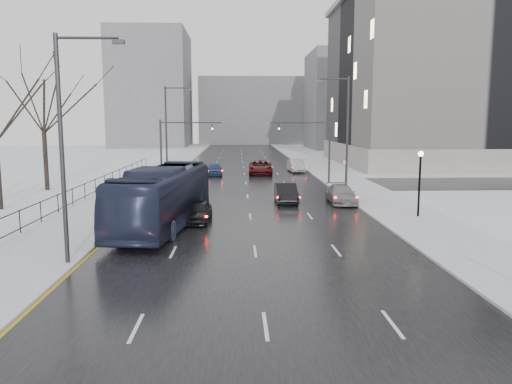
{
  "coord_description": "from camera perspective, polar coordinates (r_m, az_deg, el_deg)",
  "views": [
    {
      "loc": [
        -0.85,
        -1.75,
        6.37
      ],
      "look_at": [
        0.17,
        25.3,
        2.5
      ],
      "focal_mm": 35.0,
      "sensor_mm": 36.0,
      "label": 1
    }
  ],
  "objects": [
    {
      "name": "road",
      "position": [
        62.08,
        -1.36,
        2.26
      ],
      "size": [
        16.0,
        150.0,
        0.04
      ],
      "primitive_type": "cube",
      "color": "black",
      "rests_on": "ground"
    },
    {
      "name": "cross_road",
      "position": [
        50.16,
        -1.17,
        0.86
      ],
      "size": [
        130.0,
        10.0,
        0.04
      ],
      "primitive_type": "cube",
      "color": "black",
      "rests_on": "ground"
    },
    {
      "name": "sidewalk_left",
      "position": [
        62.82,
        -10.99,
        2.24
      ],
      "size": [
        5.0,
        150.0,
        0.16
      ],
      "primitive_type": "cube",
      "color": "silver",
      "rests_on": "ground"
    },
    {
      "name": "sidewalk_right",
      "position": [
        63.1,
        8.22,
        2.33
      ],
      "size": [
        5.0,
        150.0,
        0.16
      ],
      "primitive_type": "cube",
      "color": "silver",
      "rests_on": "ground"
    },
    {
      "name": "park_strip",
      "position": [
        64.96,
        -19.31,
        2.11
      ],
      "size": [
        14.0,
        150.0,
        0.12
      ],
      "primitive_type": "cube",
      "color": "white",
      "rests_on": "ground"
    },
    {
      "name": "tree_park_d",
      "position": [
        40.08,
        -27.16,
        -1.92
      ],
      "size": [
        8.75,
        8.75,
        12.5
      ],
      "primitive_type": null,
      "color": "black",
      "rests_on": "ground"
    },
    {
      "name": "tree_park_e",
      "position": [
        49.34,
        -22.72,
        0.08
      ],
      "size": [
        9.45,
        9.45,
        13.5
      ],
      "primitive_type": null,
      "color": "black",
      "rests_on": "ground"
    },
    {
      "name": "iron_fence",
      "position": [
        34.43,
        -22.8,
        -1.63
      ],
      "size": [
        0.06,
        70.0,
        1.3
      ],
      "color": "black",
      "rests_on": "sidewalk_left"
    },
    {
      "name": "streetlight_r_mid",
      "position": [
        42.72,
        10.1,
        7.0
      ],
      "size": [
        2.95,
        0.25,
        10.0
      ],
      "color": "#2D2D33",
      "rests_on": "ground"
    },
    {
      "name": "streetlight_l_near",
      "position": [
        22.96,
        -20.84,
        5.73
      ],
      "size": [
        2.95,
        0.25,
        10.0
      ],
      "color": "#2D2D33",
      "rests_on": "ground"
    },
    {
      "name": "streetlight_l_far",
      "position": [
        54.25,
        -9.99,
        7.22
      ],
      "size": [
        2.95,
        0.25,
        10.0
      ],
      "color": "#2D2D33",
      "rests_on": "ground"
    },
    {
      "name": "lamppost_r_mid",
      "position": [
        34.07,
        18.22,
        1.95
      ],
      "size": [
        0.36,
        0.36,
        4.28
      ],
      "color": "black",
      "rests_on": "sidewalk_right"
    },
    {
      "name": "mast_signal_right",
      "position": [
        50.47,
        7.2,
        5.5
      ],
      "size": [
        6.1,
        0.33,
        6.5
      ],
      "color": "#2D2D33",
      "rests_on": "ground"
    },
    {
      "name": "mast_signal_left",
      "position": [
        50.22,
        -9.61,
        5.44
      ],
      "size": [
        6.1,
        0.33,
        6.5
      ],
      "color": "#2D2D33",
      "rests_on": "ground"
    },
    {
      "name": "no_uturn_sign",
      "position": [
        47.02,
        10.21,
        3.04
      ],
      "size": [
        0.6,
        0.06,
        2.7
      ],
      "color": "#2D2D33",
      "rests_on": "sidewalk_right"
    },
    {
      "name": "civic_building",
      "position": [
        82.15,
        24.18,
        10.82
      ],
      "size": [
        41.0,
        31.0,
        24.8
      ],
      "color": "gray",
      "rests_on": "ground"
    },
    {
      "name": "bldg_far_right",
      "position": [
        120.35,
        11.9,
        10.17
      ],
      "size": [
        24.0,
        20.0,
        22.0
      ],
      "primitive_type": "cube",
      "color": "slate",
      "rests_on": "ground"
    },
    {
      "name": "bldg_far_left",
      "position": [
        128.73,
        -11.85,
        11.37
      ],
      "size": [
        18.0,
        22.0,
        28.0
      ],
      "primitive_type": "cube",
      "color": "slate",
      "rests_on": "ground"
    },
    {
      "name": "bldg_far_center",
      "position": [
        141.86,
        -0.2,
        9.2
      ],
      "size": [
        30.0,
        18.0,
        18.0
      ],
      "primitive_type": "cube",
      "color": "slate",
      "rests_on": "ground"
    },
    {
      "name": "bus",
      "position": [
        30.23,
        -10.55,
        -0.57
      ],
      "size": [
        4.72,
        13.41,
        3.66
      ],
      "primitive_type": "imported",
      "rotation": [
        0.0,
        0.0,
        -0.13
      ],
      "color": "#232945",
      "rests_on": "road"
    },
    {
      "name": "sedan_center_near",
      "position": [
        31.5,
        -6.72,
        -2.24
      ],
      "size": [
        1.86,
        4.13,
        1.38
      ],
      "primitive_type": "imported",
      "rotation": [
        0.0,
        0.0,
        -0.06
      ],
      "color": "black",
      "rests_on": "road"
    },
    {
      "name": "sedan_right_near",
      "position": [
        38.83,
        3.45,
        -0.14
      ],
      "size": [
        1.6,
        4.57,
        1.5
      ],
      "primitive_type": "imported",
      "rotation": [
        0.0,
        0.0,
        0.0
      ],
      "color": "black",
      "rests_on": "road"
    },
    {
      "name": "sedan_right_cross",
      "position": [
        59.46,
        0.51,
        2.83
      ],
      "size": [
        2.93,
        6.03,
        1.65
      ],
      "primitive_type": "imported",
      "rotation": [
        0.0,
        0.0,
        -0.03
      ],
      "color": "#420B0D",
      "rests_on": "road"
    },
    {
      "name": "sedan_right_far",
      "position": [
        39.18,
        9.72,
        -0.25
      ],
      "size": [
        2.05,
        4.85,
        1.4
      ],
      "primitive_type": "imported",
      "rotation": [
        0.0,
        0.0,
        -0.02
      ],
      "color": "gray",
      "rests_on": "road"
    },
    {
      "name": "sedan_center_far",
      "position": [
        58.54,
        -4.75,
        2.61
      ],
      "size": [
        1.97,
        4.33,
        1.44
      ],
      "primitive_type": "imported",
      "rotation": [
        0.0,
        0.0,
        0.06
      ],
      "color": "navy",
      "rests_on": "road"
    },
    {
      "name": "sedan_right_distant",
      "position": [
        62.46,
        4.58,
        3.0
      ],
      "size": [
        1.96,
        4.78,
        1.54
      ],
      "primitive_type": "imported",
      "rotation": [
        0.0,
        0.0,
        0.07
      ],
      "color": "#9F9EA1",
      "rests_on": "road"
    }
  ]
}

